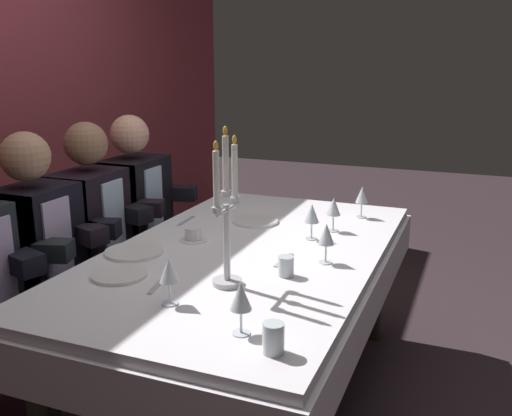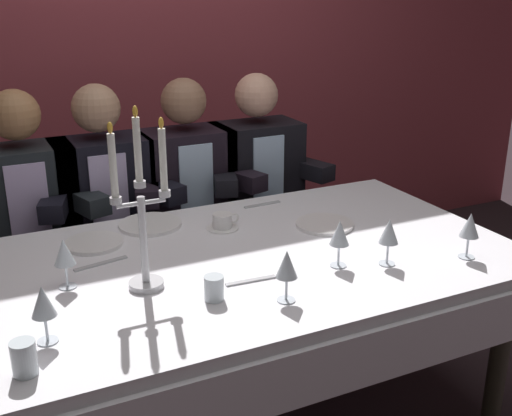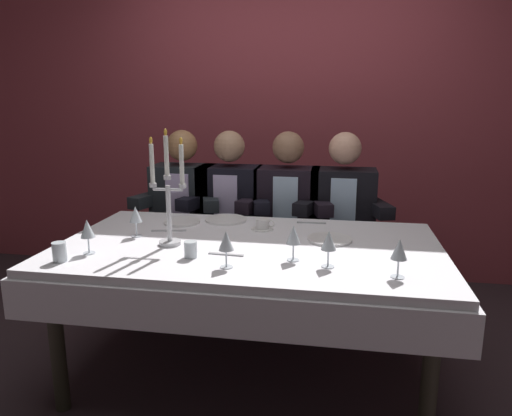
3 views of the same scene
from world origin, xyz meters
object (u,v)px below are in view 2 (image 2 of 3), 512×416
at_px(wine_glass_2, 287,265).
at_px(water_tumbler_1, 24,358).
at_px(wine_glass_3, 64,254).
at_px(water_tumbler_0, 214,288).
at_px(dinner_plate_0, 94,243).
at_px(seated_diner_1, 103,196).
at_px(seated_diner_0, 26,206).
at_px(candelabra, 142,217).
at_px(seated_diner_3, 256,175).
at_px(wine_glass_0, 389,233).
at_px(wine_glass_1, 43,303).
at_px(dinner_plate_1, 325,224).
at_px(coffee_cup_0, 223,222).
at_px(wine_glass_4, 470,226).
at_px(dining_table, 246,285).
at_px(seated_diner_2, 186,184).
at_px(dinner_plate_2, 150,224).
at_px(wine_glass_5, 340,234).

distance_m(wine_glass_2, water_tumbler_1, 0.76).
bearing_deg(wine_glass_3, water_tumbler_0, -35.71).
relative_size(dinner_plate_0, seated_diner_1, 0.17).
bearing_deg(seated_diner_1, seated_diner_0, 180.00).
relative_size(candelabra, seated_diner_3, 0.46).
xyz_separation_m(wine_glass_0, wine_glass_1, (-1.11, -0.01, 0.00)).
xyz_separation_m(dinner_plate_1, wine_glass_0, (0.00, -0.40, 0.11)).
distance_m(dinner_plate_0, wine_glass_1, 0.67).
height_order(dinner_plate_0, wine_glass_0, wine_glass_0).
height_order(dinner_plate_0, wine_glass_1, wine_glass_1).
xyz_separation_m(dinner_plate_0, wine_glass_3, (-0.15, -0.31, 0.11)).
xyz_separation_m(wine_glass_0, coffee_cup_0, (-0.37, 0.55, -0.09)).
distance_m(dinner_plate_0, wine_glass_4, 1.34).
relative_size(candelabra, coffee_cup_0, 4.35).
xyz_separation_m(wine_glass_2, water_tumbler_0, (-0.19, 0.10, -0.08)).
bearing_deg(water_tumbler_1, wine_glass_4, 2.29).
bearing_deg(dinner_plate_1, wine_glass_3, -174.34).
xyz_separation_m(wine_glass_0, wine_glass_3, (-1.01, 0.30, 0.00)).
relative_size(dinner_plate_1, wine_glass_1, 1.39).
xyz_separation_m(water_tumbler_1, seated_diner_1, (0.48, 1.30, -0.05)).
height_order(dining_table, seated_diner_1, seated_diner_1).
distance_m(wine_glass_0, water_tumbler_0, 0.63).
bearing_deg(water_tumbler_0, seated_diner_2, 74.23).
bearing_deg(seated_diner_0, dinner_plate_0, -73.12).
xyz_separation_m(dinner_plate_1, water_tumbler_0, (-0.62, -0.38, 0.03)).
height_order(water_tumbler_1, seated_diner_2, seated_diner_2).
xyz_separation_m(dinner_plate_2, seated_diner_2, (0.32, 0.47, -0.01)).
relative_size(wine_glass_3, seated_diner_1, 0.13).
bearing_deg(dining_table, candelabra, -167.35).
relative_size(coffee_cup_0, seated_diner_1, 0.11).
relative_size(wine_glass_4, seated_diner_0, 0.13).
bearing_deg(seated_diner_0, wine_glass_2, -64.25).
height_order(water_tumbler_0, seated_diner_0, seated_diner_0).
distance_m(dinner_plate_1, seated_diner_0, 1.28).
relative_size(wine_glass_0, wine_glass_4, 1.00).
relative_size(dining_table, wine_glass_4, 11.83).
xyz_separation_m(dinner_plate_1, seated_diner_3, (0.07, 0.77, -0.01)).
relative_size(dining_table, seated_diner_0, 1.56).
height_order(dining_table, wine_glass_4, wine_glass_4).
bearing_deg(dining_table, dinner_plate_1, 16.81).
relative_size(candelabra, wine_glass_0, 3.50).
height_order(wine_glass_1, wine_glass_5, same).
bearing_deg(dinner_plate_1, water_tumbler_1, -155.82).
relative_size(wine_glass_1, water_tumbler_1, 1.84).
xyz_separation_m(dinner_plate_0, wine_glass_1, (-0.25, -0.61, 0.11)).
relative_size(wine_glass_4, seated_diner_3, 0.13).
distance_m(candelabra, seated_diner_2, 1.11).
relative_size(dinner_plate_0, wine_glass_1, 1.30).
bearing_deg(dinner_plate_0, coffee_cup_0, -6.66).
height_order(dinner_plate_2, wine_glass_3, wine_glass_3).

